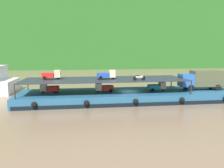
{
  "coord_description": "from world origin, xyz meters",
  "views": [
    {
      "loc": [
        -7.33,
        -33.24,
        7.76
      ],
      "look_at": [
        -2.71,
        0.0,
        2.7
      ],
      "focal_mm": 35.31,
      "sensor_mm": 36.0,
      "label": 1
    }
  ],
  "objects": [
    {
      "name": "mini_truck_lower_aft",
      "position": [
        -3.96,
        -0.03,
        2.19
      ],
      "size": [
        2.78,
        1.27,
        1.38
      ],
      "color": "red",
      "rests_on": "cargo_barge"
    },
    {
      "name": "mini_truck_lower_mid",
      "position": [
        4.47,
        -0.2,
        2.19
      ],
      "size": [
        2.77,
        1.26,
        1.38
      ],
      "color": "teal",
      "rests_on": "cargo_barge"
    },
    {
      "name": "covered_lorry",
      "position": [
        11.91,
        -0.25,
        3.19
      ],
      "size": [
        7.92,
        2.55,
        3.1
      ],
      "color": "#285BA3",
      "rests_on": "cargo_barge"
    },
    {
      "name": "hillside_far_bank",
      "position": [
        0.0,
        71.45,
        19.41
      ],
      "size": [
        145.85,
        27.8,
        34.47
      ],
      "color": "#286023",
      "rests_on": "ground"
    },
    {
      "name": "motorcycle_upper_port",
      "position": [
        0.98,
        -2.21,
        3.93
      ],
      "size": [
        1.9,
        0.55,
        0.87
      ],
      "color": "black",
      "rests_on": "cargo_rack"
    },
    {
      "name": "ground_plane",
      "position": [
        0.0,
        0.0,
        0.0
      ],
      "size": [
        400.0,
        400.0,
        0.0
      ],
      "primitive_type": "plane",
      "color": "#7F664C"
    },
    {
      "name": "cargo_rack",
      "position": [
        -3.8,
        0.0,
        3.44
      ],
      "size": [
        24.59,
        7.36,
        2.0
      ],
      "color": "#232833",
      "rests_on": "cargo_barge"
    },
    {
      "name": "mini_truck_upper_mid",
      "position": [
        -3.57,
        -0.31,
        4.19
      ],
      "size": [
        2.78,
        1.26,
        1.38
      ],
      "color": "#1E47B7",
      "rests_on": "cargo_rack"
    },
    {
      "name": "mini_truck_upper_stern",
      "position": [
        -11.8,
        0.7,
        4.19
      ],
      "size": [
        2.78,
        1.27,
        1.38
      ],
      "color": "red",
      "rests_on": "cargo_rack"
    },
    {
      "name": "mini_truck_lower_stern",
      "position": [
        -12.2,
        0.54,
        2.19
      ],
      "size": [
        2.76,
        1.23,
        1.38
      ],
      "color": "red",
      "rests_on": "cargo_barge"
    },
    {
      "name": "cargo_barge",
      "position": [
        0.0,
        -0.03,
        0.75
      ],
      "size": [
        33.79,
        8.76,
        1.5
      ],
      "color": "#23567A",
      "rests_on": "ground"
    }
  ]
}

